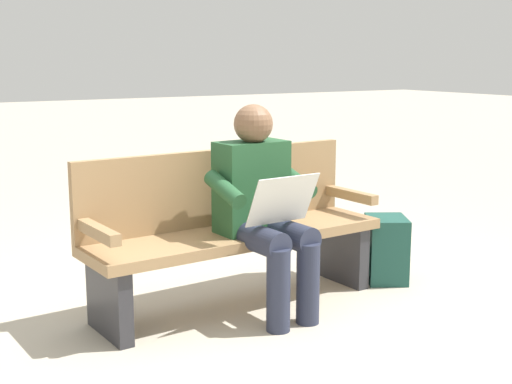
# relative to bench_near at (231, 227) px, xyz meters

# --- Properties ---
(ground_plane) EXTENTS (40.00, 40.00, 0.00)m
(ground_plane) POSITION_rel_bench_near_xyz_m (-0.00, 0.07, -0.46)
(ground_plane) COLOR #B7AD99
(bench_near) EXTENTS (1.82, 0.58, 0.90)m
(bench_near) POSITION_rel_bench_near_xyz_m (0.00, 0.00, 0.00)
(bench_near) COLOR #9E7A51
(bench_near) RESTS_ON ground
(person_seated) EXTENTS (0.59, 0.59, 1.18)m
(person_seated) POSITION_rel_bench_near_xyz_m (-0.08, 0.23, 0.17)
(person_seated) COLOR #23512D
(person_seated) RESTS_ON ground
(backpack) EXTENTS (0.38, 0.39, 0.42)m
(backpack) POSITION_rel_bench_near_xyz_m (-1.06, 0.16, -0.25)
(backpack) COLOR #1E4C42
(backpack) RESTS_ON ground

